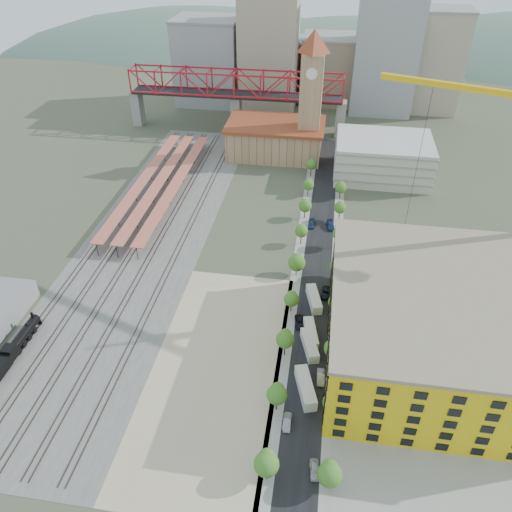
% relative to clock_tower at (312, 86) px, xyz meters
% --- Properties ---
extents(ground, '(400.00, 400.00, 0.00)m').
position_rel_clock_tower_xyz_m(ground, '(-8.00, -79.99, -28.70)').
color(ground, '#474C38').
rests_on(ground, ground).
extents(ballast_strip, '(36.00, 165.00, 0.06)m').
position_rel_clock_tower_xyz_m(ballast_strip, '(-44.00, -62.49, -28.67)').
color(ballast_strip, '#605E59').
rests_on(ballast_strip, ground).
extents(dirt_lot, '(28.00, 67.00, 0.06)m').
position_rel_clock_tower_xyz_m(dirt_lot, '(-12.00, -111.49, -28.67)').
color(dirt_lot, tan).
rests_on(dirt_lot, ground).
extents(street_asphalt, '(12.00, 170.00, 0.06)m').
position_rel_clock_tower_xyz_m(street_asphalt, '(8.00, -64.99, -28.67)').
color(street_asphalt, black).
rests_on(street_asphalt, ground).
extents(sidewalk_west, '(3.00, 170.00, 0.04)m').
position_rel_clock_tower_xyz_m(sidewalk_west, '(2.50, -64.99, -28.68)').
color(sidewalk_west, gray).
rests_on(sidewalk_west, ground).
extents(sidewalk_east, '(3.00, 170.00, 0.04)m').
position_rel_clock_tower_xyz_m(sidewalk_east, '(13.50, -64.99, -28.68)').
color(sidewalk_east, gray).
rests_on(sidewalk_east, ground).
extents(construction_pad, '(50.00, 90.00, 0.06)m').
position_rel_clock_tower_xyz_m(construction_pad, '(37.00, -99.99, -28.67)').
color(construction_pad, gray).
rests_on(construction_pad, ground).
extents(rail_tracks, '(26.56, 160.00, 0.18)m').
position_rel_clock_tower_xyz_m(rail_tracks, '(-45.80, -62.49, -28.55)').
color(rail_tracks, '#382B23').
rests_on(rail_tracks, ground).
extents(platform_canopies, '(16.00, 80.00, 4.12)m').
position_rel_clock_tower_xyz_m(platform_canopies, '(-49.00, -34.99, -24.70)').
color(platform_canopies, '#CB674E').
rests_on(platform_canopies, ground).
extents(station_hall, '(38.00, 24.00, 13.10)m').
position_rel_clock_tower_xyz_m(station_hall, '(-13.00, 2.01, -22.03)').
color(station_hall, tan).
rests_on(station_hall, ground).
extents(clock_tower, '(12.00, 12.00, 52.00)m').
position_rel_clock_tower_xyz_m(clock_tower, '(0.00, 0.00, 0.00)').
color(clock_tower, tan).
rests_on(clock_tower, ground).
extents(parking_garage, '(34.00, 26.00, 14.00)m').
position_rel_clock_tower_xyz_m(parking_garage, '(28.00, -9.99, -21.70)').
color(parking_garage, silver).
rests_on(parking_garage, ground).
extents(truss_bridge, '(94.00, 9.60, 25.60)m').
position_rel_clock_tower_xyz_m(truss_bridge, '(-33.00, 25.01, -9.83)').
color(truss_bridge, gray).
rests_on(truss_bridge, ground).
extents(construction_building, '(44.60, 50.60, 18.80)m').
position_rel_clock_tower_xyz_m(construction_building, '(34.00, -99.99, -19.29)').
color(construction_building, yellow).
rests_on(construction_building, ground).
extents(street_trees, '(15.40, 124.40, 8.00)m').
position_rel_clock_tower_xyz_m(street_trees, '(8.00, -74.99, -28.70)').
color(street_trees, '#39691F').
rests_on(street_trees, ground).
extents(skyline, '(133.00, 46.00, 60.00)m').
position_rel_clock_tower_xyz_m(skyline, '(-0.53, 62.32, -5.89)').
color(skyline, '#9EA0A3').
rests_on(skyline, ground).
extents(distant_hills, '(647.00, 264.00, 227.00)m').
position_rel_clock_tower_xyz_m(distant_hills, '(37.28, 180.01, -108.23)').
color(distant_hills, '#4C6B59').
rests_on(distant_hills, ground).
extents(locomotive, '(2.58, 19.91, 4.98)m').
position_rel_clock_tower_xyz_m(locomotive, '(-58.00, -112.86, -26.84)').
color(locomotive, black).
rests_on(locomotive, ground).
extents(site_trailer_a, '(5.51, 10.67, 2.83)m').
position_rel_clock_tower_xyz_m(site_trailer_a, '(8.00, -114.77, -27.28)').
color(site_trailer_a, silver).
rests_on(site_trailer_a, ground).
extents(site_trailer_b, '(5.02, 9.60, 2.54)m').
position_rel_clock_tower_xyz_m(site_trailer_b, '(8.00, -102.35, -27.43)').
color(site_trailer_b, silver).
rests_on(site_trailer_b, ground).
extents(site_trailer_c, '(4.27, 9.49, 2.51)m').
position_rel_clock_tower_xyz_m(site_trailer_c, '(8.00, -98.51, -27.44)').
color(site_trailer_c, silver).
rests_on(site_trailer_c, ground).
extents(site_trailer_d, '(4.78, 9.82, 2.60)m').
position_rel_clock_tower_xyz_m(site_trailer_d, '(8.00, -86.09, -27.40)').
color(site_trailer_d, silver).
rests_on(site_trailer_d, ground).
extents(car_0, '(1.76, 4.11, 1.38)m').
position_rel_clock_tower_xyz_m(car_0, '(5.00, -123.08, -28.00)').
color(car_0, white).
rests_on(car_0, ground).
extents(car_1, '(1.74, 4.29, 1.38)m').
position_rel_clock_tower_xyz_m(car_1, '(5.00, -123.34, -28.00)').
color(car_1, gray).
rests_on(car_1, ground).
extents(car_2, '(2.73, 5.09, 1.36)m').
position_rel_clock_tower_xyz_m(car_2, '(5.00, -94.42, -28.02)').
color(car_2, black).
rests_on(car_2, ground).
extents(car_3, '(2.00, 4.78, 1.38)m').
position_rel_clock_tower_xyz_m(car_3, '(5.00, -49.38, -28.01)').
color(car_3, navy).
rests_on(car_3, ground).
extents(car_4, '(2.24, 4.45, 1.45)m').
position_rel_clock_tower_xyz_m(car_4, '(11.00, -132.51, -27.97)').
color(car_4, '#B9B9B9').
rests_on(car_4, ground).
extents(car_5, '(1.85, 4.70, 1.52)m').
position_rel_clock_tower_xyz_m(car_5, '(11.00, -110.93, -27.93)').
color(car_5, '#AAAAAF').
rests_on(car_5, ground).
extents(car_6, '(2.79, 5.42, 1.46)m').
position_rel_clock_tower_xyz_m(car_6, '(11.00, -82.46, -27.97)').
color(car_6, black).
rests_on(car_6, ground).
extents(car_7, '(3.04, 5.66, 1.56)m').
position_rel_clock_tower_xyz_m(car_7, '(11.00, -49.48, -27.92)').
color(car_7, navy).
rests_on(car_7, ground).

